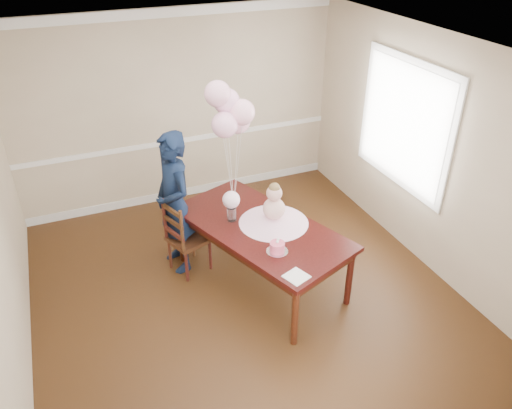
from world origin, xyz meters
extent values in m
cube|color=black|center=(0.00, 0.00, 0.00)|extent=(4.50, 5.00, 0.00)
cube|color=silver|center=(0.00, 0.00, 2.70)|extent=(4.50, 5.00, 0.02)
cube|color=tan|center=(0.00, 2.50, 1.35)|extent=(4.50, 0.02, 2.70)
cube|color=tan|center=(0.00, -2.50, 1.35)|extent=(4.50, 0.02, 2.70)
cube|color=tan|center=(2.25, 0.00, 1.35)|extent=(0.02, 5.00, 2.70)
cube|color=white|center=(0.00, 2.49, 0.90)|extent=(4.50, 0.02, 0.07)
cube|color=white|center=(0.00, 2.49, 2.63)|extent=(4.50, 0.02, 0.12)
cube|color=silver|center=(0.00, 2.49, 0.06)|extent=(4.50, 0.02, 0.12)
cube|color=white|center=(2.23, 0.50, 1.55)|extent=(0.02, 1.66, 1.56)
cube|color=white|center=(2.21, 0.50, 1.55)|extent=(0.01, 1.50, 1.40)
cube|color=black|center=(0.26, 0.22, 0.74)|extent=(1.67, 2.26, 0.05)
cube|color=black|center=(0.26, 0.22, 0.66)|extent=(1.54, 2.13, 0.10)
cylinder|color=black|center=(0.19, -0.80, 0.36)|extent=(0.09, 0.09, 0.71)
cylinder|color=black|center=(0.99, -0.50, 0.36)|extent=(0.09, 0.09, 0.71)
cylinder|color=black|center=(-0.47, 0.95, 0.36)|extent=(0.09, 0.09, 0.71)
cylinder|color=black|center=(0.33, 1.25, 0.36)|extent=(0.09, 0.09, 0.71)
cone|color=#FEBBDC|center=(0.42, 0.23, 0.81)|extent=(0.99, 0.99, 0.10)
sphere|color=pink|center=(0.42, 0.23, 0.94)|extent=(0.24, 0.24, 0.24)
sphere|color=#D49E92|center=(0.42, 0.23, 1.14)|extent=(0.17, 0.17, 0.17)
sphere|color=brown|center=(0.42, 0.23, 1.20)|extent=(0.12, 0.12, 0.12)
cylinder|color=silver|center=(0.23, -0.28, 0.77)|extent=(0.29, 0.29, 0.01)
cylinder|color=#E3476C|center=(0.23, -0.28, 0.82)|extent=(0.20, 0.20, 0.10)
sphere|color=white|center=(0.23, -0.28, 0.89)|extent=(0.03, 0.03, 0.03)
sphere|color=silver|center=(0.25, -0.25, 0.89)|extent=(0.03, 0.03, 0.03)
cylinder|color=white|center=(0.01, 0.46, 0.84)|extent=(0.13, 0.13, 0.16)
sphere|color=#F5CEE0|center=(0.01, 0.46, 1.03)|extent=(0.19, 0.19, 0.19)
cube|color=white|center=(0.23, -0.71, 0.77)|extent=(0.26, 0.26, 0.01)
cylinder|color=silver|center=(0.16, 0.78, 0.77)|extent=(0.05, 0.05, 0.02)
sphere|color=#F2ABCC|center=(0.06, 0.75, 1.78)|extent=(0.28, 0.28, 0.28)
sphere|color=#FFB4CB|center=(0.27, 0.77, 1.88)|extent=(0.28, 0.28, 0.28)
sphere|color=#EFA9CE|center=(0.14, 0.88, 1.98)|extent=(0.28, 0.28, 0.28)
sphere|color=#E9A5BC|center=(0.04, 0.87, 2.08)|extent=(0.28, 0.28, 0.28)
sphere|color=#FFB4D1|center=(0.27, 0.91, 1.73)|extent=(0.28, 0.28, 0.28)
cylinder|color=silver|center=(0.11, 0.76, 1.20)|extent=(0.09, 0.04, 0.85)
cylinder|color=silver|center=(0.21, 0.78, 1.25)|extent=(0.12, 0.02, 0.95)
cylinder|color=white|center=(0.15, 0.83, 1.30)|extent=(0.02, 0.10, 1.05)
cylinder|color=white|center=(0.10, 0.83, 1.35)|extent=(0.12, 0.07, 1.15)
cylinder|color=white|center=(0.21, 0.85, 1.17)|extent=(0.11, 0.12, 0.79)
cube|color=#371C0F|center=(-0.42, 0.76, 0.43)|extent=(0.53, 0.53, 0.05)
cylinder|color=black|center=(-0.53, 0.54, 0.20)|extent=(0.05, 0.05, 0.41)
cylinder|color=#35110E|center=(-0.21, 0.66, 0.20)|extent=(0.05, 0.05, 0.41)
cylinder|color=#3C1910|center=(-0.64, 0.86, 0.20)|extent=(0.05, 0.05, 0.41)
cylinder|color=#3C1F10|center=(-0.32, 0.98, 0.20)|extent=(0.05, 0.05, 0.41)
cylinder|color=#3B2010|center=(-0.54, 0.54, 0.70)|extent=(0.05, 0.05, 0.53)
cylinder|color=black|center=(-0.66, 0.86, 0.70)|extent=(0.05, 0.05, 0.53)
cube|color=#3D1610|center=(-0.60, 0.70, 0.59)|extent=(0.16, 0.37, 0.05)
cube|color=#311A0D|center=(-0.60, 0.70, 0.74)|extent=(0.16, 0.37, 0.05)
cube|color=#3C2210|center=(-0.60, 0.70, 0.89)|extent=(0.16, 0.37, 0.05)
imported|color=black|center=(-0.52, 0.89, 0.86)|extent=(0.52, 0.69, 1.72)
camera|label=1|loc=(-1.53, -3.96, 3.78)|focal=35.00mm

